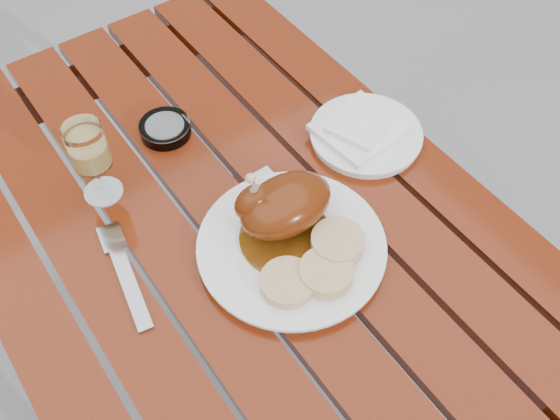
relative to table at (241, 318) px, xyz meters
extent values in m
plane|color=slate|center=(0.00, 0.00, -0.38)|extent=(60.00, 60.00, 0.00)
cube|color=maroon|center=(0.00, 0.00, 0.00)|extent=(0.80, 1.20, 0.75)
cylinder|color=white|center=(0.04, -0.12, 0.38)|extent=(0.39, 0.39, 0.02)
cylinder|color=#542C09|center=(0.04, -0.10, 0.40)|extent=(0.15, 0.15, 0.00)
ellipsoid|color=maroon|center=(0.06, -0.08, 0.44)|extent=(0.16, 0.11, 0.08)
ellipsoid|color=maroon|center=(0.02, -0.05, 0.45)|extent=(0.08, 0.05, 0.06)
cylinder|color=#C6B28C|center=(0.02, -0.05, 0.47)|extent=(0.02, 0.04, 0.09)
cylinder|color=tan|center=(-0.01, -0.18, 0.40)|extent=(0.09, 0.09, 0.02)
cylinder|color=tan|center=(0.05, -0.20, 0.41)|extent=(0.09, 0.09, 0.02)
cylinder|color=tan|center=(0.10, -0.17, 0.41)|extent=(0.09, 0.09, 0.02)
cylinder|color=#EFCF6C|center=(-0.15, 0.17, 0.45)|extent=(0.08, 0.08, 0.16)
cylinder|color=white|center=(0.31, 0.01, 0.38)|extent=(0.25, 0.25, 0.02)
cube|color=white|center=(0.30, 0.02, 0.40)|extent=(0.16, 0.15, 0.01)
cylinder|color=#B2B7BC|center=(0.01, 0.23, 0.39)|extent=(0.12, 0.12, 0.02)
cube|color=gray|center=(-0.20, -0.01, 0.38)|extent=(0.06, 0.20, 0.01)
cube|color=gray|center=(0.10, -0.11, 0.38)|extent=(0.03, 0.24, 0.01)
camera|label=1|loc=(-0.30, -0.56, 1.22)|focal=40.00mm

